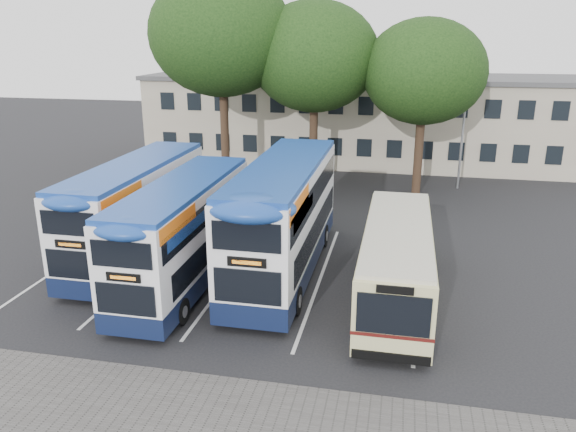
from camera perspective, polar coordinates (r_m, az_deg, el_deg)
The scene contains 11 objects.
ground at distance 17.48m, azimuth 1.60°, elevation -13.12°, with size 120.00×120.00×0.00m, color black.
bay_lines at distance 22.61m, azimuth -5.56°, elevation -5.62°, with size 14.12×11.00×0.01m.
depot_building at distance 42.22m, azimuth 8.25°, elevation 9.83°, with size 32.40×8.40×6.20m.
lamp_post at distance 35.10m, azimuth 17.58°, elevation 10.74°, with size 0.25×1.05×9.06m.
tree_left at distance 34.14m, azimuth -6.79°, elevation 17.84°, with size 8.36×8.36×12.57m.
tree_mid at distance 33.82m, azimuth 2.72°, elevation 15.84°, with size 7.50×7.50×10.97m.
tree_right at distance 33.16m, azimuth 13.69°, elevation 14.03°, with size 6.90×6.90×9.96m.
bus_dd_left at distance 24.14m, azimuth -15.08°, elevation 1.01°, with size 2.36×9.73×4.05m.
bus_dd_mid at distance 21.15m, azimuth -10.45°, elevation -1.25°, with size 2.29×9.43×3.93m.
bus_dd_right at distance 21.71m, azimuth -0.38°, elevation 0.30°, with size 2.57×10.58×4.41m.
bus_single at distance 20.12m, azimuth 10.99°, elevation -4.16°, with size 2.34×9.22×2.75m.
Camera 1 is at (2.58, -14.74, 9.04)m, focal length 35.00 mm.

